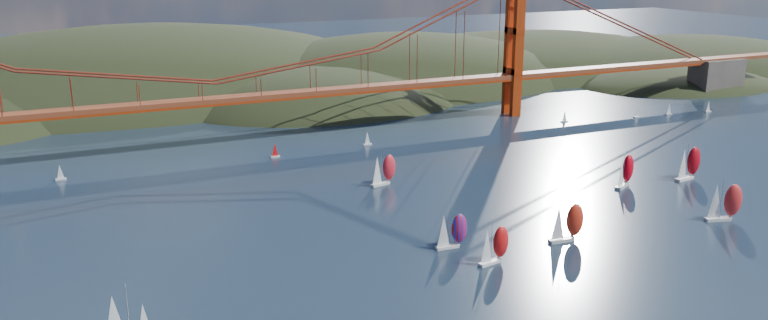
{
  "coord_description": "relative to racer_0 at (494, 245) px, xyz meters",
  "views": [
    {
      "loc": [
        -52.31,
        -70.9,
        65.29
      ],
      "look_at": [
        21.54,
        90.0,
        15.25
      ],
      "focal_mm": 35.0,
      "sensor_mm": 36.0,
      "label": 1
    }
  ],
  "objects": [
    {
      "name": "racer_3",
      "position": [
        63.15,
        30.28,
        0.54
      ],
      "size": [
        9.04,
        6.53,
        10.16
      ],
      "rotation": [
        0.0,
        0.0,
        0.45
      ],
      "color": "silver",
      "rests_on": "ground"
    },
    {
      "name": "racer_2",
      "position": [
        66.35,
        -1.39,
        0.73
      ],
      "size": [
        9.43,
        5.46,
        10.57
      ],
      "rotation": [
        0.0,
        0.0,
        -0.26
      ],
      "color": "white",
      "rests_on": "ground"
    },
    {
      "name": "racer_4",
      "position": [
        84.95,
        27.97,
        0.83
      ],
      "size": [
        9.58,
        4.64,
        10.79
      ],
      "rotation": [
        0.0,
        0.0,
        0.15
      ],
      "color": "white",
      "rests_on": "ground"
    },
    {
      "name": "distant_boat_7",
      "position": [
        165.7,
        94.57,
        -1.86
      ],
      "size": [
        3.0,
        2.0,
        4.7
      ],
      "color": "silver",
      "rests_on": "ground"
    },
    {
      "name": "distant_boat_3",
      "position": [
        -82.43,
        103.96,
        -1.86
      ],
      "size": [
        3.0,
        2.0,
        4.7
      ],
      "color": "silver",
      "rests_on": "ground"
    },
    {
      "name": "headlands",
      "position": [
        13.67,
        223.41,
        -16.72
      ],
      "size": [
        725.0,
        225.0,
        96.0
      ],
      "color": "black",
      "rests_on": "ground"
    },
    {
      "name": "distant_boat_6",
      "position": [
        147.33,
        97.75,
        -1.86
      ],
      "size": [
        3.0,
        2.0,
        4.7
      ],
      "color": "silver",
      "rests_on": "ground"
    },
    {
      "name": "racer_0",
      "position": [
        0.0,
        0.0,
        0.0
      ],
      "size": [
        8.04,
        4.16,
        9.02
      ],
      "rotation": [
        0.0,
        0.0,
        0.19
      ],
      "color": "white",
      "rests_on": "ground"
    },
    {
      "name": "racer_1",
      "position": [
        22.1,
        3.76,
        0.49
      ],
      "size": [
        8.82,
        3.67,
        10.07
      ],
      "rotation": [
        0.0,
        0.0,
        -0.06
      ],
      "color": "silver",
      "rests_on": "ground"
    },
    {
      "name": "distant_boat_8",
      "position": [
        15.45,
        103.76,
        -1.86
      ],
      "size": [
        3.0,
        2.0,
        4.7
      ],
      "color": "silver",
      "rests_on": "ground"
    },
    {
      "name": "racer_5",
      "position": [
        1.6,
        60.56,
        0.32
      ],
      "size": [
        8.65,
        4.91,
        9.69
      ],
      "rotation": [
        0.0,
        0.0,
        0.25
      ],
      "color": "silver",
      "rests_on": "ground"
    },
    {
      "name": "distant_boat_9",
      "position": [
        -18.09,
        101.88,
        -1.86
      ],
      "size": [
        3.0,
        2.0,
        4.7
      ],
      "color": "silver",
      "rests_on": "ground"
    },
    {
      "name": "distant_boat_5",
      "position": [
        131.36,
        98.75,
        -1.86
      ],
      "size": [
        3.0,
        2.0,
        4.7
      ],
      "color": "silver",
      "rests_on": "ground"
    },
    {
      "name": "distant_boat_4",
      "position": [
        99.9,
        104.58,
        -1.86
      ],
      "size": [
        3.0,
        2.0,
        4.7
      ],
      "color": "silver",
      "rests_on": "ground"
    },
    {
      "name": "racer_rwb",
      "position": [
        -3.99,
        11.32,
        -0.07
      ],
      "size": [
        7.73,
        3.18,
        8.87
      ],
      "rotation": [
        0.0,
        0.0,
        -0.04
      ],
      "color": "white",
      "rests_on": "ground"
    },
    {
      "name": "bridge",
      "position": [
        -33.02,
        125.12,
        27.97
      ],
      "size": [
        552.0,
        12.0,
        55.0
      ],
      "color": "brown",
      "rests_on": "ground"
    }
  ]
}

